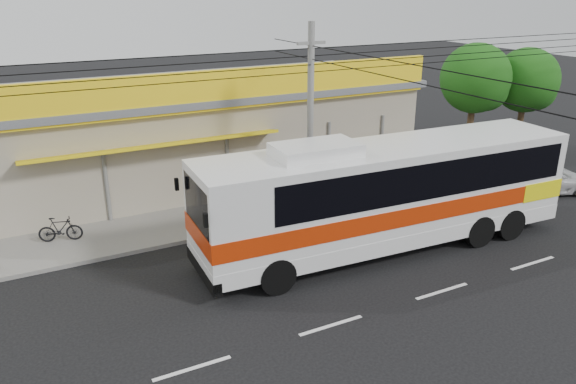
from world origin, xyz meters
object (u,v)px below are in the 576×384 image
motorbike_dark (60,229)px  white_car (545,179)px  tree_far (478,81)px  tree_near (528,82)px  utility_pole (311,59)px  coach_bus (393,188)px

motorbike_dark → white_car: bearing=-85.6°
white_car → tree_far: size_ratio=0.71×
motorbike_dark → tree_near: 24.56m
tree_near → tree_far: (-3.04, 0.69, 0.22)m
utility_pole → tree_near: (15.17, 2.87, -2.41)m
tree_far → utility_pole: bearing=-163.7°
motorbike_dark → tree_near: size_ratio=0.27×
white_car → tree_near: size_ratio=0.74×
tree_far → white_car: bearing=-100.9°
coach_bus → utility_pole: (-1.26, 3.62, 4.06)m
tree_near → tree_far: size_ratio=0.95×
white_car → tree_near: tree_near is taller
coach_bus → tree_far: (10.88, 7.18, 1.86)m
coach_bus → tree_near: bearing=27.9°
coach_bus → motorbike_dark: 11.94m
motorbike_dark → tree_far: bearing=-69.5°
motorbike_dark → utility_pole: 10.96m
white_car → utility_pole: 12.61m
coach_bus → utility_pole: 5.59m
white_car → tree_near: bearing=-20.2°
white_car → utility_pole: utility_pole is taller
motorbike_dark → white_car: 20.61m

